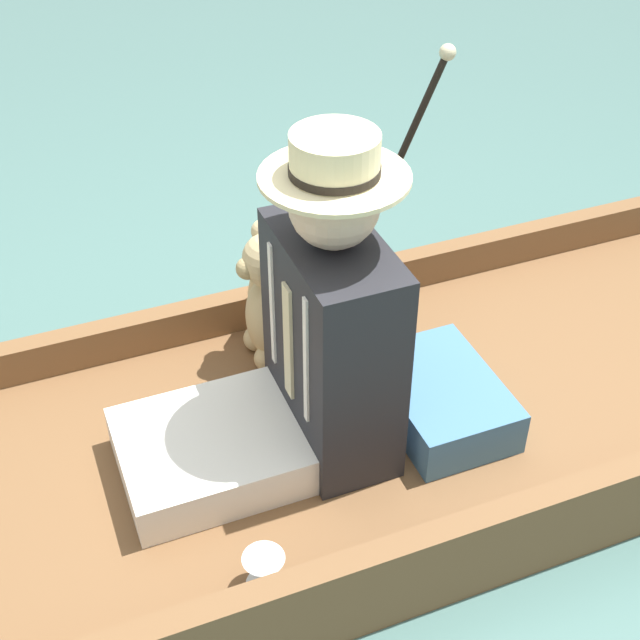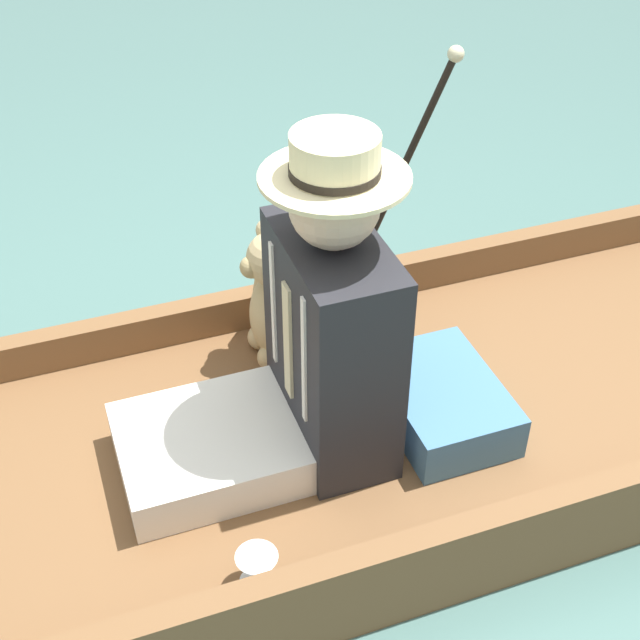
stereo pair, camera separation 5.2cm
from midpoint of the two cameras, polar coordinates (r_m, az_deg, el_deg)
The scene contains 7 objects.
ground_plane at distance 2.37m, azimuth -1.59°, elevation -9.40°, with size 16.00×16.00×0.00m, color #476B66.
punt_boat at distance 2.32m, azimuth -1.63°, elevation -8.12°, with size 1.02×2.97×0.24m.
seat_cushion at distance 2.29m, azimuth 7.06°, elevation -5.01°, with size 0.39×0.27×0.12m.
seated_person at distance 2.05m, azimuth -1.69°, elevation -1.76°, with size 0.40×0.69×0.83m.
teddy_bear at distance 2.39m, azimuth -3.79°, elevation 1.30°, with size 0.29×0.17×0.41m.
wine_glass at distance 1.94m, azimuth -4.41°, elevation -15.46°, with size 0.09×0.09×0.09m.
walking_cane at distance 2.44m, azimuth 4.23°, elevation 9.66°, with size 0.04×0.36×0.79m.
Camera 1 is at (-1.51, 0.56, 1.75)m, focal length 50.00 mm.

